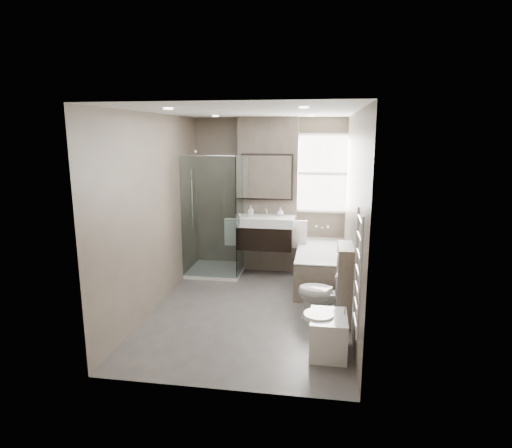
% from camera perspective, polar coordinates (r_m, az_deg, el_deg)
% --- Properties ---
extents(room, '(2.70, 3.90, 2.70)m').
position_cam_1_polar(room, '(5.56, -0.67, 1.23)').
color(room, '#504D4A').
rests_on(room, ground).
extents(vanity_pier, '(1.00, 0.25, 2.60)m').
position_cam_1_polar(vanity_pier, '(7.29, 1.64, 3.83)').
color(vanity_pier, '#665C50').
rests_on(vanity_pier, ground).
extents(vanity, '(0.95, 0.47, 0.66)m').
position_cam_1_polar(vanity, '(7.05, 1.26, -1.07)').
color(vanity, black).
rests_on(vanity, vanity_pier).
extents(mirror_cabinet, '(0.86, 0.08, 0.76)m').
position_cam_1_polar(mirror_cabinet, '(7.09, 1.49, 6.28)').
color(mirror_cabinet, black).
rests_on(mirror_cabinet, vanity_pier).
extents(towel_left, '(0.24, 0.06, 0.44)m').
position_cam_1_polar(towel_left, '(7.13, -3.23, -1.11)').
color(towel_left, white).
rests_on(towel_left, vanity_pier).
extents(towel_right, '(0.24, 0.06, 0.44)m').
position_cam_1_polar(towel_right, '(6.99, 5.79, -1.43)').
color(towel_right, white).
rests_on(towel_right, vanity_pier).
extents(shower_enclosure, '(0.90, 0.90, 2.00)m').
position_cam_1_polar(shower_enclosure, '(7.18, -4.80, -2.93)').
color(shower_enclosure, white).
rests_on(shower_enclosure, ground).
extents(bathtub, '(0.75, 1.60, 0.57)m').
position_cam_1_polar(bathtub, '(6.79, 8.66, -5.45)').
color(bathtub, '#665C50').
rests_on(bathtub, ground).
extents(window, '(0.98, 0.06, 1.33)m').
position_cam_1_polar(window, '(7.29, 8.84, 6.66)').
color(window, white).
rests_on(window, room).
extents(toilet, '(0.78, 0.59, 0.70)m').
position_cam_1_polar(toilet, '(5.55, 9.05, -9.16)').
color(toilet, white).
rests_on(toilet, ground).
extents(cistern_box, '(0.19, 0.55, 1.00)m').
position_cam_1_polar(cistern_box, '(5.46, 11.64, -7.92)').
color(cistern_box, '#665C50').
rests_on(cistern_box, ground).
extents(bidet, '(0.46, 0.54, 0.56)m').
position_cam_1_polar(bidet, '(4.81, 9.53, -14.21)').
color(bidet, white).
rests_on(bidet, ground).
extents(towel_radiator, '(0.03, 0.49, 1.10)m').
position_cam_1_polar(towel_radiator, '(3.99, 13.45, -6.15)').
color(towel_radiator, silver).
rests_on(towel_radiator, room).
extents(soap_bottle_a, '(0.08, 0.08, 0.17)m').
position_cam_1_polar(soap_bottle_a, '(7.01, -0.70, 1.74)').
color(soap_bottle_a, white).
rests_on(soap_bottle_a, vanity).
extents(soap_bottle_b, '(0.11, 0.11, 0.14)m').
position_cam_1_polar(soap_bottle_b, '(7.05, 3.24, 1.65)').
color(soap_bottle_b, white).
rests_on(soap_bottle_b, vanity).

